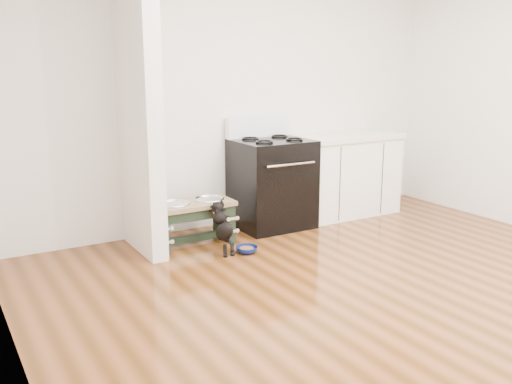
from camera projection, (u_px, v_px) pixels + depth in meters
name	position (u px, v px, depth m)	size (l,w,h in m)	color
ground	(400.00, 304.00, 4.13)	(5.00, 5.00, 0.00)	#46270C
room_shell	(415.00, 76.00, 3.76)	(5.00, 5.00, 5.00)	silver
partition_wall	(139.00, 104.00, 5.00)	(0.15, 0.80, 2.70)	silver
oven_range	(272.00, 182.00, 5.95)	(0.76, 0.69, 1.14)	black
cabinet_run	(344.00, 175.00, 6.46)	(1.24, 0.64, 0.91)	white
dog_feeder	(193.00, 214.00, 5.39)	(0.77, 0.41, 0.44)	black
puppy	(223.00, 226.00, 5.17)	(0.13, 0.39, 0.47)	black
floor_bowl	(247.00, 250.00, 5.21)	(0.20, 0.20, 0.06)	#0C1754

